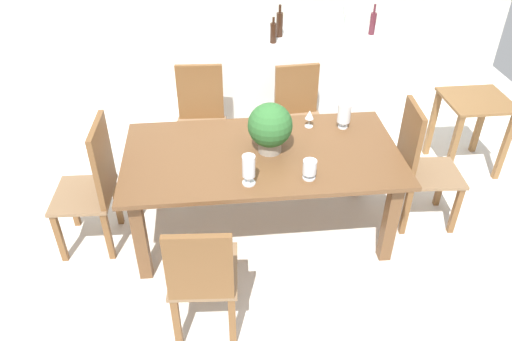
{
  "coord_description": "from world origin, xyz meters",
  "views": [
    {
      "loc": [
        -0.35,
        -2.95,
        2.77
      ],
      "look_at": [
        -0.04,
        0.15,
        0.55
      ],
      "focal_mm": 34.71,
      "sensor_mm": 36.0,
      "label": 1
    }
  ],
  "objects_px": {
    "wine_bottle_tall": "(280,24)",
    "kitchen_counter": "(299,82)",
    "chair_far_left": "(201,116)",
    "wine_bottle_clear": "(373,23)",
    "dining_table": "(262,165)",
    "chair_foot_end": "(419,162)",
    "chair_head_end": "(95,181)",
    "crystal_vase_center_near": "(249,168)",
    "chair_far_right": "(298,113)",
    "crystal_vase_right": "(310,168)",
    "flower_centerpiece": "(270,127)",
    "wine_glass": "(310,115)",
    "side_table": "(472,117)",
    "wine_bottle_green": "(273,33)",
    "chair_near_left": "(202,276)",
    "wine_bottle_amber": "(341,24)",
    "crystal_vase_left": "(344,114)"
  },
  "relations": [
    {
      "from": "chair_far_right",
      "to": "crystal_vase_right",
      "type": "xyz_separation_m",
      "value": [
        -0.17,
        -1.31,
        0.3
      ]
    },
    {
      "from": "flower_centerpiece",
      "to": "side_table",
      "type": "distance_m",
      "value": 2.13
    },
    {
      "from": "wine_bottle_tall",
      "to": "wine_glass",
      "type": "bearing_deg",
      "value": -87.84
    },
    {
      "from": "wine_bottle_tall",
      "to": "chair_near_left",
      "type": "bearing_deg",
      "value": -107.24
    },
    {
      "from": "crystal_vase_left",
      "to": "wine_glass",
      "type": "height_order",
      "value": "crystal_vase_left"
    },
    {
      "from": "flower_centerpiece",
      "to": "wine_glass",
      "type": "relative_size",
      "value": 2.64
    },
    {
      "from": "crystal_vase_left",
      "to": "chair_head_end",
      "type": "bearing_deg",
      "value": -171.03
    },
    {
      "from": "chair_near_left",
      "to": "crystal_vase_center_near",
      "type": "height_order",
      "value": "crystal_vase_center_near"
    },
    {
      "from": "flower_centerpiece",
      "to": "wine_bottle_clear",
      "type": "bearing_deg",
      "value": 53.38
    },
    {
      "from": "flower_centerpiece",
      "to": "kitchen_counter",
      "type": "bearing_deg",
      "value": 72.56
    },
    {
      "from": "flower_centerpiece",
      "to": "wine_bottle_clear",
      "type": "relative_size",
      "value": 1.27
    },
    {
      "from": "dining_table",
      "to": "flower_centerpiece",
      "type": "distance_m",
      "value": 0.32
    },
    {
      "from": "wine_bottle_tall",
      "to": "chair_far_right",
      "type": "bearing_deg",
      "value": -83.36
    },
    {
      "from": "chair_far_right",
      "to": "wine_bottle_clear",
      "type": "relative_size",
      "value": 3.19
    },
    {
      "from": "chair_foot_end",
      "to": "chair_head_end",
      "type": "height_order",
      "value": "same"
    },
    {
      "from": "kitchen_counter",
      "to": "wine_bottle_tall",
      "type": "xyz_separation_m",
      "value": [
        -0.22,
        0.02,
        0.62
      ]
    },
    {
      "from": "chair_head_end",
      "to": "chair_far_right",
      "type": "bearing_deg",
      "value": 122.08
    },
    {
      "from": "kitchen_counter",
      "to": "wine_bottle_green",
      "type": "distance_m",
      "value": 0.68
    },
    {
      "from": "chair_foot_end",
      "to": "side_table",
      "type": "height_order",
      "value": "chair_foot_end"
    },
    {
      "from": "kitchen_counter",
      "to": "crystal_vase_right",
      "type": "bearing_deg",
      "value": -98.37
    },
    {
      "from": "chair_far_left",
      "to": "crystal_vase_right",
      "type": "xyz_separation_m",
      "value": [
        0.74,
        -1.31,
        0.28
      ]
    },
    {
      "from": "chair_far_right",
      "to": "chair_near_left",
      "type": "relative_size",
      "value": 1.0
    },
    {
      "from": "chair_far_right",
      "to": "kitchen_counter",
      "type": "bearing_deg",
      "value": 75.3
    },
    {
      "from": "crystal_vase_center_near",
      "to": "wine_bottle_tall",
      "type": "distance_m",
      "value": 2.15
    },
    {
      "from": "flower_centerpiece",
      "to": "chair_far_left",
      "type": "bearing_deg",
      "value": 118.52
    },
    {
      "from": "chair_head_end",
      "to": "wine_bottle_amber",
      "type": "xyz_separation_m",
      "value": [
        2.23,
        1.72,
        0.51
      ]
    },
    {
      "from": "crystal_vase_right",
      "to": "chair_foot_end",
      "type": "bearing_deg",
      "value": 20.5
    },
    {
      "from": "flower_centerpiece",
      "to": "wine_bottle_tall",
      "type": "bearing_deg",
      "value": 79.83
    },
    {
      "from": "crystal_vase_left",
      "to": "chair_far_left",
      "type": "bearing_deg",
      "value": 149.68
    },
    {
      "from": "wine_bottle_tall",
      "to": "kitchen_counter",
      "type": "bearing_deg",
      "value": -4.75
    },
    {
      "from": "crystal_vase_right",
      "to": "wine_bottle_clear",
      "type": "xyz_separation_m",
      "value": [
        1.01,
        2.03,
        0.27
      ]
    },
    {
      "from": "chair_head_end",
      "to": "chair_far_right",
      "type": "xyz_separation_m",
      "value": [
        1.69,
        0.97,
        -0.05
      ]
    },
    {
      "from": "chair_foot_end",
      "to": "side_table",
      "type": "distance_m",
      "value": 1.06
    },
    {
      "from": "crystal_vase_right",
      "to": "side_table",
      "type": "distance_m",
      "value": 2.06
    },
    {
      "from": "dining_table",
      "to": "chair_foot_end",
      "type": "relative_size",
      "value": 1.92
    },
    {
      "from": "kitchen_counter",
      "to": "side_table",
      "type": "height_order",
      "value": "kitchen_counter"
    },
    {
      "from": "chair_head_end",
      "to": "crystal_vase_center_near",
      "type": "relative_size",
      "value": 4.77
    },
    {
      "from": "wine_bottle_clear",
      "to": "wine_glass",
      "type": "bearing_deg",
      "value": -123.24
    },
    {
      "from": "flower_centerpiece",
      "to": "dining_table",
      "type": "bearing_deg",
      "value": -161.19
    },
    {
      "from": "chair_head_end",
      "to": "flower_centerpiece",
      "type": "distance_m",
      "value": 1.35
    },
    {
      "from": "crystal_vase_right",
      "to": "kitchen_counter",
      "type": "xyz_separation_m",
      "value": [
        0.3,
        2.04,
        -0.34
      ]
    },
    {
      "from": "chair_far_left",
      "to": "wine_bottle_clear",
      "type": "distance_m",
      "value": 1.97
    },
    {
      "from": "chair_near_left",
      "to": "wine_bottle_green",
      "type": "bearing_deg",
      "value": -102.59
    },
    {
      "from": "crystal_vase_left",
      "to": "kitchen_counter",
      "type": "relative_size",
      "value": 0.12
    },
    {
      "from": "side_table",
      "to": "wine_bottle_clear",
      "type": "bearing_deg",
      "value": 127.04
    },
    {
      "from": "crystal_vase_left",
      "to": "flower_centerpiece",
      "type": "bearing_deg",
      "value": -155.89
    },
    {
      "from": "wine_glass",
      "to": "side_table",
      "type": "bearing_deg",
      "value": 13.23
    },
    {
      "from": "crystal_vase_left",
      "to": "wine_bottle_green",
      "type": "xyz_separation_m",
      "value": [
        -0.4,
        1.26,
        0.22
      ]
    },
    {
      "from": "chair_far_right",
      "to": "flower_centerpiece",
      "type": "bearing_deg",
      "value": -116.9
    },
    {
      "from": "dining_table",
      "to": "wine_bottle_amber",
      "type": "relative_size",
      "value": 7.33
    }
  ]
}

